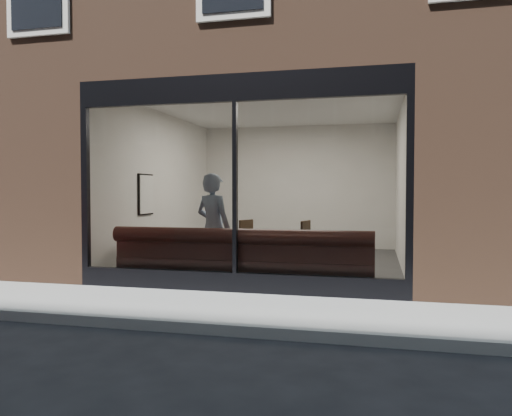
% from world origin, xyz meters
% --- Properties ---
extents(ground, '(120.00, 120.00, 0.00)m').
position_xyz_m(ground, '(0.00, 0.00, 0.00)').
color(ground, black).
rests_on(ground, ground).
extents(sidewalk_near, '(40.00, 2.00, 0.01)m').
position_xyz_m(sidewalk_near, '(0.00, 1.00, 0.01)').
color(sidewalk_near, gray).
rests_on(sidewalk_near, ground).
extents(kerb_near, '(40.00, 0.10, 0.12)m').
position_xyz_m(kerb_near, '(0.00, -0.05, 0.06)').
color(kerb_near, gray).
rests_on(kerb_near, ground).
extents(host_building_pier_left, '(2.50, 12.00, 3.20)m').
position_xyz_m(host_building_pier_left, '(-3.75, 8.00, 1.60)').
color(host_building_pier_left, brown).
rests_on(host_building_pier_left, ground).
extents(host_building_pier_right, '(2.50, 12.00, 3.20)m').
position_xyz_m(host_building_pier_right, '(3.75, 8.00, 1.60)').
color(host_building_pier_right, brown).
rests_on(host_building_pier_right, ground).
extents(host_building_backfill, '(5.00, 6.00, 3.20)m').
position_xyz_m(host_building_backfill, '(0.00, 11.00, 1.60)').
color(host_building_backfill, brown).
rests_on(host_building_backfill, ground).
extents(cafe_floor, '(6.00, 6.00, 0.00)m').
position_xyz_m(cafe_floor, '(0.00, 5.00, 0.02)').
color(cafe_floor, '#2D2D30').
rests_on(cafe_floor, ground).
extents(cafe_ceiling, '(6.00, 6.00, 0.00)m').
position_xyz_m(cafe_ceiling, '(0.00, 5.00, 3.19)').
color(cafe_ceiling, white).
rests_on(cafe_ceiling, host_building_upper).
extents(cafe_wall_back, '(5.00, 0.00, 5.00)m').
position_xyz_m(cafe_wall_back, '(0.00, 7.99, 1.60)').
color(cafe_wall_back, silver).
rests_on(cafe_wall_back, ground).
extents(cafe_wall_left, '(0.00, 6.00, 6.00)m').
position_xyz_m(cafe_wall_left, '(-2.49, 5.00, 1.60)').
color(cafe_wall_left, silver).
rests_on(cafe_wall_left, ground).
extents(cafe_wall_right, '(0.00, 6.00, 6.00)m').
position_xyz_m(cafe_wall_right, '(2.49, 5.00, 1.60)').
color(cafe_wall_right, silver).
rests_on(cafe_wall_right, ground).
extents(storefront_kick, '(5.00, 0.10, 0.30)m').
position_xyz_m(storefront_kick, '(0.00, 2.05, 0.15)').
color(storefront_kick, black).
rests_on(storefront_kick, ground).
extents(storefront_header, '(5.00, 0.10, 0.40)m').
position_xyz_m(storefront_header, '(0.00, 2.05, 3.00)').
color(storefront_header, black).
rests_on(storefront_header, host_building_upper).
extents(storefront_mullion, '(0.06, 0.10, 2.50)m').
position_xyz_m(storefront_mullion, '(0.00, 2.05, 1.55)').
color(storefront_mullion, black).
rests_on(storefront_mullion, storefront_kick).
extents(storefront_glass, '(4.80, 0.00, 4.80)m').
position_xyz_m(storefront_glass, '(0.00, 2.02, 1.55)').
color(storefront_glass, white).
rests_on(storefront_glass, storefront_kick).
extents(banquette, '(4.00, 0.55, 0.45)m').
position_xyz_m(banquette, '(0.00, 2.45, 0.23)').
color(banquette, '#3C1915').
rests_on(banquette, cafe_floor).
extents(person, '(0.76, 0.63, 1.79)m').
position_xyz_m(person, '(-0.58, 2.77, 0.89)').
color(person, '#99B0CC').
rests_on(person, cafe_floor).
extents(cafe_table_left, '(0.65, 0.65, 0.04)m').
position_xyz_m(cafe_table_left, '(-1.91, 3.17, 0.74)').
color(cafe_table_left, '#322213').
rests_on(cafe_table_left, cafe_floor).
extents(cafe_table_right, '(0.59, 0.59, 0.04)m').
position_xyz_m(cafe_table_right, '(0.52, 3.06, 0.74)').
color(cafe_table_right, '#322213').
rests_on(cafe_table_right, cafe_floor).
extents(cafe_chair_left, '(0.52, 0.52, 0.04)m').
position_xyz_m(cafe_chair_left, '(-0.56, 4.26, 0.24)').
color(cafe_chair_left, '#322213').
rests_on(cafe_chair_left, cafe_floor).
extents(cafe_chair_right, '(0.47, 0.47, 0.04)m').
position_xyz_m(cafe_chair_right, '(0.57, 4.22, 0.24)').
color(cafe_chair_right, '#322213').
rests_on(cafe_chair_right, cafe_floor).
extents(wall_poster, '(0.02, 0.57, 0.76)m').
position_xyz_m(wall_poster, '(-2.45, 4.19, 1.43)').
color(wall_poster, white).
rests_on(wall_poster, cafe_wall_left).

